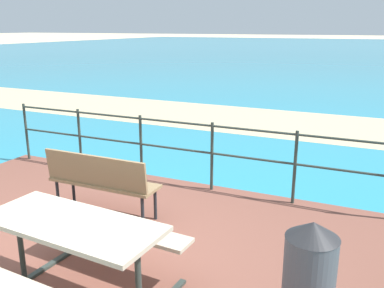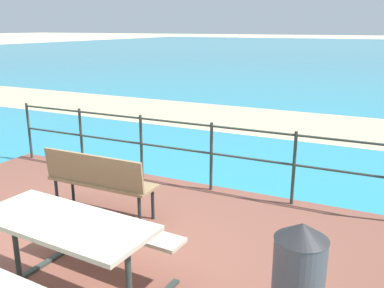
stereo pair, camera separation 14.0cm
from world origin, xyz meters
name	(u,v)px [view 1 (the left image)]	position (x,y,z in m)	size (l,w,h in m)	color
ground_plane	(68,268)	(0.00, 0.00, 0.00)	(240.00, 240.00, 0.00)	beige
patio_paving	(67,266)	(0.00, 0.00, 0.03)	(6.40, 5.20, 0.06)	brown
sea_water	(354,52)	(0.00, 40.00, 0.01)	(90.00, 90.00, 0.01)	teal
beach_strip	(263,121)	(0.00, 7.47, 0.01)	(54.00, 3.19, 0.01)	tan
picnic_table	(73,242)	(0.51, -0.46, 0.64)	(1.63, 1.50, 0.77)	#BCAD93
park_bench	(100,179)	(-0.31, 1.02, 0.57)	(1.42, 0.42, 0.84)	#8C704C
railing_fence	(175,143)	(0.00, 2.44, 0.69)	(5.94, 0.04, 1.01)	#2D3833
trash_bin	(308,285)	(2.37, -0.14, 0.57)	(0.38, 0.38, 1.01)	#4C4C51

